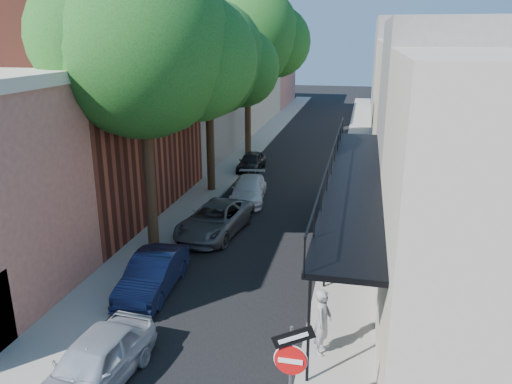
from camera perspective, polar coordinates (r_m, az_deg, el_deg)
The scene contains 15 objects.
road_surface at distance 38.67m, azimuth 5.62°, elevation 4.97°, with size 6.00×64.00×0.01m, color black.
sidewalk_left at distance 39.31m, azimuth -0.20°, elevation 5.34°, with size 2.00×64.00×0.12m, color gray.
sidewalk_right at distance 38.43m, azimuth 11.57°, elevation 4.70°, with size 2.00×64.00×0.12m, color gray.
buildings_left at distance 38.88m, azimuth -8.45°, elevation 12.30°, with size 10.10×59.10×12.00m.
buildings_right at distance 37.51m, azimuth 19.73°, elevation 10.50°, with size 9.80×55.00×10.00m.
sign_post at distance 10.66m, azimuth 4.01°, elevation -19.11°, with size 0.89×0.17×2.99m.
oak_near at distance 19.35m, azimuth -11.47°, elevation 15.71°, with size 7.48×6.80×11.42m.
oak_mid at distance 26.90m, azimuth -4.55°, elevation 14.67°, with size 6.60×6.00×10.20m.
oak_far at distance 35.60m, azimuth -0.15°, elevation 17.36°, with size 7.70×7.00×11.90m.
parked_car_a at distance 13.53m, azimuth -18.02°, elevation -18.16°, with size 1.62×4.02×1.37m, color #A2A9B4.
parked_car_b at distance 17.44m, azimuth -11.71°, elevation -9.17°, with size 1.39×3.98×1.31m, color #141C3F.
parked_car_c at distance 21.90m, azimuth -4.71°, elevation -3.16°, with size 2.20×4.77×1.33m, color #53555A.
parked_car_d at distance 26.19m, azimuth -0.85°, elevation 0.28°, with size 1.70×4.19×1.21m, color white.
parked_car_e at distance 32.06m, azimuth -0.53°, elevation 3.50°, with size 1.41×3.50×1.19m, color black.
pedestrian at distance 13.90m, azimuth 7.64°, elevation -14.47°, with size 0.69×0.45×1.88m, color gray.
Camera 1 is at (4.28, -7.51, 8.40)m, focal length 35.00 mm.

